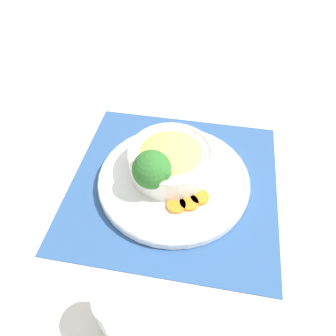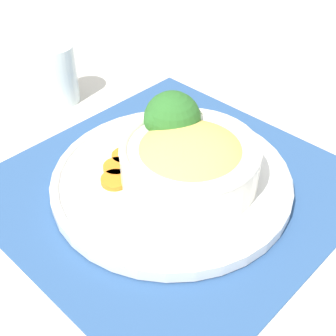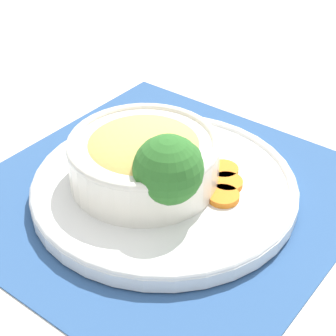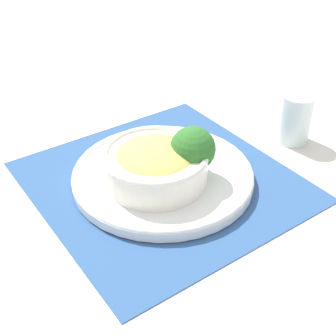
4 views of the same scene
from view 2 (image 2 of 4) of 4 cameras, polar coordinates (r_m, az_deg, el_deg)
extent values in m
plane|color=beige|center=(0.62, 0.43, -2.43)|extent=(4.00, 4.00, 0.00)
cube|color=#2D5184|center=(0.61, 0.43, -2.29)|extent=(0.48, 0.47, 0.00)
cylinder|color=white|center=(0.61, 0.43, -1.59)|extent=(0.31, 0.31, 0.02)
torus|color=white|center=(0.60, 0.43, -1.01)|extent=(0.31, 0.31, 0.01)
cylinder|color=silver|center=(0.58, 2.66, 0.42)|extent=(0.17, 0.17, 0.05)
torus|color=silver|center=(0.57, 2.74, 2.44)|extent=(0.17, 0.17, 0.01)
ellipsoid|color=#E0B75B|center=(0.57, 2.70, 1.41)|extent=(0.14, 0.14, 0.06)
cylinder|color=#759E51|center=(0.63, 0.50, 2.83)|extent=(0.03, 0.03, 0.03)
sphere|color=#2D6B28|center=(0.61, 0.52, 5.94)|extent=(0.08, 0.08, 0.08)
sphere|color=#2D6B28|center=(0.60, -1.38, 5.80)|extent=(0.03, 0.03, 0.03)
sphere|color=#2D6B28|center=(0.62, 2.12, 6.78)|extent=(0.03, 0.03, 0.03)
cylinder|color=orange|center=(0.63, -5.25, 1.43)|extent=(0.04, 0.04, 0.01)
cylinder|color=orange|center=(0.61, -6.23, 0.07)|extent=(0.04, 0.04, 0.01)
cylinder|color=orange|center=(0.60, -6.47, -1.47)|extent=(0.04, 0.04, 0.01)
cylinder|color=silver|center=(0.79, -13.28, 11.10)|extent=(0.06, 0.06, 0.10)
cylinder|color=silver|center=(0.80, -13.10, 10.01)|extent=(0.05, 0.05, 0.06)
camera|label=1|loc=(0.80, -36.53, 42.73)|focal=35.00mm
camera|label=3|loc=(0.98, 4.39, 39.53)|focal=60.00mm
camera|label=4|loc=(0.87, 57.42, 29.54)|focal=50.00mm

